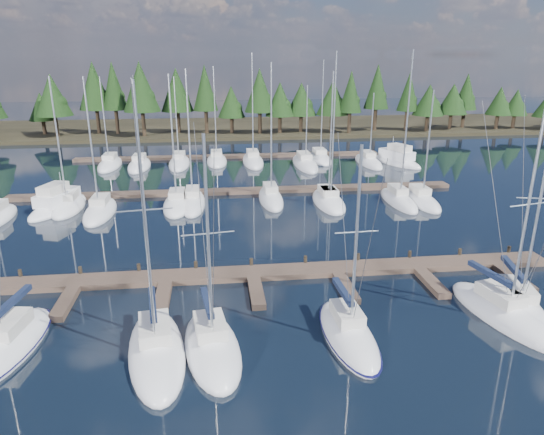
{
  "coord_description": "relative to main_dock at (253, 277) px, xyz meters",
  "views": [
    {
      "loc": [
        -2.36,
        -13.27,
        14.94
      ],
      "look_at": [
        1.88,
        22.0,
        2.97
      ],
      "focal_mm": 32.0,
      "sensor_mm": 36.0,
      "label": 1
    }
  ],
  "objects": [
    {
      "name": "motor_yacht_right",
      "position": [
        23.65,
        35.47,
        0.31
      ],
      "size": [
        6.47,
        9.75,
        4.64
      ],
      "color": "white",
      "rests_on": "ground"
    },
    {
      "name": "ground",
      "position": [
        0.0,
        12.64,
        -0.2
      ],
      "size": [
        260.0,
        260.0,
        0.0
      ],
      "primitive_type": "plane",
      "color": "black",
      "rests_on": "ground"
    },
    {
      "name": "front_sailboat_4",
      "position": [
        4.61,
        -7.96,
        0.08
      ],
      "size": [
        2.96,
        7.87,
        11.68
      ],
      "color": "white",
      "rests_on": "ground"
    },
    {
      "name": "back_docks",
      "position": [
        0.0,
        32.23,
        -0.0
      ],
      "size": [
        50.0,
        21.8,
        0.4
      ],
      "color": "brown",
      "rests_on": "ground"
    },
    {
      "name": "main_dock",
      "position": [
        0.0,
        0.0,
        0.0
      ],
      "size": [
        44.0,
        6.13,
        0.9
      ],
      "color": "brown",
      "rests_on": "ground"
    },
    {
      "name": "tree_line",
      "position": [
        -3.8,
        62.83,
        7.24
      ],
      "size": [
        186.83,
        12.03,
        13.27
      ],
      "color": "black",
      "rests_on": "far_shore"
    },
    {
      "name": "front_sailboat_3",
      "position": [
        -2.88,
        -8.34,
        0.08
      ],
      "size": [
        3.88,
        7.94,
        12.4
      ],
      "color": "white",
      "rests_on": "ground"
    },
    {
      "name": "far_shore",
      "position": [
        0.0,
        72.64,
        0.1
      ],
      "size": [
        220.0,
        30.0,
        0.6
      ],
      "primitive_type": "cube",
      "color": "#2D2819",
      "rests_on": "ground"
    },
    {
      "name": "back_sailboat_rows",
      "position": [
        0.27,
        27.75,
        0.06
      ],
      "size": [
        45.54,
        32.27,
        16.24
      ],
      "color": "white",
      "rests_on": "ground"
    },
    {
      "name": "front_sailboat_1",
      "position": [
        -13.73,
        -6.93,
        0.09
      ],
      "size": [
        4.27,
        8.69,
        15.45
      ],
      "color": "white",
      "rests_on": "ground"
    },
    {
      "name": "motor_yacht_left",
      "position": [
        -18.33,
        18.61,
        0.29
      ],
      "size": [
        5.61,
        9.38,
        4.45
      ],
      "color": "white",
      "rests_on": "ground"
    },
    {
      "name": "front_sailboat_6",
      "position": [
        15.59,
        -6.39,
        0.08
      ],
      "size": [
        4.8,
        9.16,
        13.41
      ],
      "color": "white",
      "rests_on": "ground"
    },
    {
      "name": "front_sailboat_5",
      "position": [
        14.39,
        -6.89,
        0.08
      ],
      "size": [
        4.45,
        8.96,
        13.11
      ],
      "color": "white",
      "rests_on": "ground"
    },
    {
      "name": "front_sailboat_2",
      "position": [
        -5.76,
        -8.31,
        0.09
      ],
      "size": [
        4.1,
        9.02,
        14.76
      ],
      "color": "white",
      "rests_on": "ground"
    }
  ]
}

